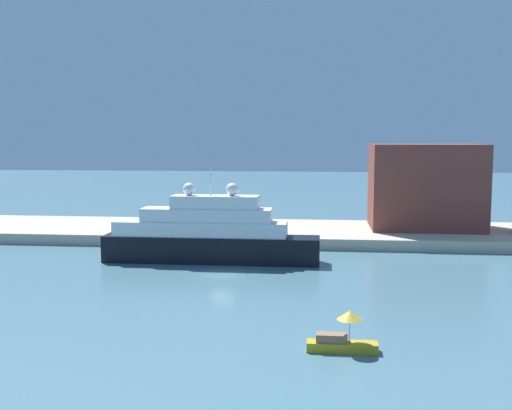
# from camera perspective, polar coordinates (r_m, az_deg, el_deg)

# --- Properties ---
(ground) EXTENTS (400.00, 400.00, 0.00)m
(ground) POSITION_cam_1_polar(r_m,az_deg,el_deg) (66.30, -3.19, -6.51)
(ground) COLOR slate
(quay_dock) EXTENTS (110.00, 19.08, 1.49)m
(quay_dock) POSITION_cam_1_polar(r_m,az_deg,el_deg) (91.03, -0.59, -2.52)
(quay_dock) COLOR #B7AD99
(quay_dock) RESTS_ON ground
(large_yacht) EXTENTS (25.41, 3.99, 11.12)m
(large_yacht) POSITION_cam_1_polar(r_m,az_deg,el_deg) (73.11, -4.39, -2.79)
(large_yacht) COLOR black
(large_yacht) RESTS_ON ground
(small_motorboat) EXTENTS (4.86, 1.77, 2.88)m
(small_motorboat) POSITION_cam_1_polar(r_m,az_deg,el_deg) (43.85, 7.94, -11.87)
(small_motorboat) COLOR #B7991E
(small_motorboat) RESTS_ON ground
(harbor_building) EXTENTS (15.62, 11.64, 12.13)m
(harbor_building) POSITION_cam_1_polar(r_m,az_deg,el_deg) (93.15, 15.28, 1.67)
(harbor_building) COLOR brown
(harbor_building) RESTS_ON quay_dock
(parked_car) EXTENTS (4.46, 1.83, 1.36)m
(parked_car) POSITION_cam_1_polar(r_m,az_deg,el_deg) (90.13, -10.32, -1.86)
(parked_car) COLOR black
(parked_car) RESTS_ON quay_dock
(person_figure) EXTENTS (0.36, 0.36, 1.82)m
(person_figure) POSITION_cam_1_polar(r_m,az_deg,el_deg) (89.14, -6.92, -1.72)
(person_figure) COLOR maroon
(person_figure) RESTS_ON quay_dock
(mooring_bollard) EXTENTS (0.41, 0.41, 0.89)m
(mooring_bollard) POSITION_cam_1_polar(r_m,az_deg,el_deg) (82.75, -1.86, -2.58)
(mooring_bollard) COLOR black
(mooring_bollard) RESTS_ON quay_dock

